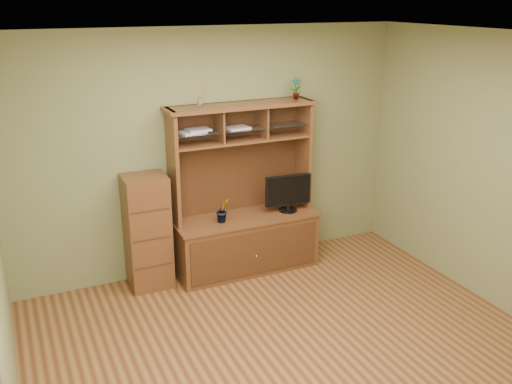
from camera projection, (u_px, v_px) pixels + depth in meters
room at (299, 211)px, 4.59m from camera, size 4.54×4.04×2.74m
media_hutch at (245, 226)px, 6.45m from camera, size 1.66×0.61×1.90m
monitor at (288, 192)px, 6.47m from camera, size 0.54×0.21×0.43m
orchid_plant at (223, 210)px, 6.18m from camera, size 0.15×0.12×0.27m
top_plant at (296, 88)px, 6.29m from camera, size 0.14×0.10×0.24m
reed_diffuser at (200, 96)px, 5.85m from camera, size 0.06×0.06×0.28m
magazines at (209, 130)px, 6.01m from camera, size 0.80×0.25×0.04m
side_cabinet at (147, 232)px, 6.03m from camera, size 0.44×0.41×1.24m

